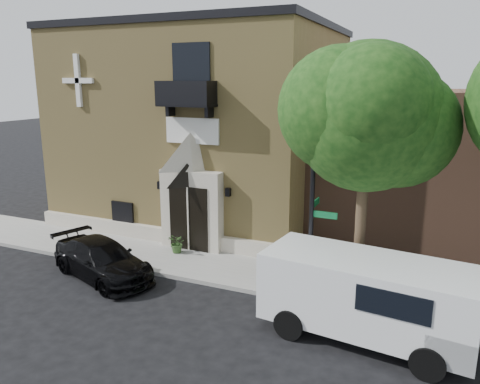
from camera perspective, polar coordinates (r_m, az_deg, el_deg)
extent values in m
plane|color=black|center=(16.78, -7.39, -10.65)|extent=(120.00, 120.00, 0.00)
cube|color=gray|center=(17.51, -2.00, -9.19)|extent=(42.00, 3.00, 0.15)
cube|color=tan|center=(23.87, -4.05, 7.88)|extent=(12.00, 10.00, 9.00)
cube|color=black|center=(23.87, -4.24, 19.06)|extent=(12.20, 10.20, 0.30)
cube|color=beige|center=(20.40, -10.54, -4.96)|extent=(12.00, 0.30, 0.60)
cube|color=beige|center=(18.89, -5.89, -2.16)|extent=(2.60, 0.55, 3.20)
pyramid|color=beige|center=(18.40, -6.06, 4.90)|extent=(2.60, 0.55, 1.50)
cube|color=black|center=(18.73, -6.30, -3.27)|extent=(1.70, 0.06, 2.60)
cube|color=beige|center=(18.70, -6.36, -3.30)|extent=(0.06, 0.04, 2.60)
cube|color=white|center=(18.46, -5.83, 7.44)|extent=(2.30, 0.10, 1.00)
cube|color=black|center=(18.04, -6.53, 10.47)|extent=(2.20, 0.90, 0.10)
cube|color=black|center=(17.65, -7.28, 11.84)|extent=(2.20, 0.06, 0.90)
cube|color=black|center=(18.57, -9.43, 11.85)|extent=(0.06, 0.90, 0.90)
cube|color=black|center=(17.52, -3.52, 11.91)|extent=(0.06, 0.90, 0.90)
cube|color=black|center=(18.39, -5.95, 14.28)|extent=(1.60, 0.08, 2.20)
cube|color=white|center=(21.58, -19.16, 12.71)|extent=(0.22, 0.14, 2.20)
cube|color=white|center=(21.58, -19.16, 12.71)|extent=(1.60, 0.14, 0.22)
cube|color=black|center=(21.16, -14.12, -2.48)|extent=(1.10, 0.10, 1.00)
cube|color=#DA5327|center=(21.18, -14.07, -2.46)|extent=(0.85, 0.06, 0.75)
cube|color=black|center=(19.58, -9.72, 0.84)|extent=(0.18, 0.18, 0.32)
cube|color=black|center=(18.10, -1.47, -0.01)|extent=(0.18, 0.18, 0.32)
cylinder|color=#38281C|center=(14.40, 14.37, -5.49)|extent=(0.32, 0.32, 4.20)
sphere|color=#11370F|center=(13.69, 15.25, 8.79)|extent=(4.20, 4.20, 4.20)
sphere|color=#11370F|center=(13.92, 18.64, 7.39)|extent=(3.36, 3.36, 3.36)
sphere|color=#11370F|center=(13.60, 12.22, 9.78)|extent=(3.57, 3.57, 3.57)
sphere|color=#11370F|center=(12.95, 15.77, 10.29)|extent=(3.15, 3.15, 3.15)
imported|color=black|center=(17.37, -16.47, -7.90)|extent=(4.90, 3.26, 1.32)
cube|color=white|center=(13.13, 15.25, -11.83)|extent=(5.73, 2.84, 1.87)
cube|color=white|center=(13.08, 24.76, -15.47)|extent=(1.36, 2.32, 0.77)
cube|color=black|center=(12.68, 27.18, -12.22)|extent=(0.55, 1.90, 0.77)
cube|color=black|center=(11.81, 18.10, -12.94)|extent=(1.75, 0.25, 0.66)
cylinder|color=black|center=(13.17, 6.03, -15.74)|extent=(0.86, 0.37, 0.84)
cylinder|color=black|center=(14.89, 9.46, -12.21)|extent=(0.86, 0.37, 0.84)
cylinder|color=black|center=(12.37, 21.90, -18.81)|extent=(0.86, 0.37, 0.84)
cylinder|color=black|center=(14.19, 23.28, -14.55)|extent=(0.86, 0.37, 0.84)
cylinder|color=black|center=(14.27, 8.70, -2.93)|extent=(0.14, 0.14, 5.37)
cube|color=#0B5C2E|center=(14.14, 10.28, -2.76)|extent=(0.76, 0.05, 0.20)
cube|color=#0B5C2E|center=(14.56, 9.18, -1.33)|extent=(0.05, 0.76, 0.20)
cylinder|color=maroon|center=(15.02, 16.76, -13.37)|extent=(0.36, 0.36, 0.08)
cylinder|color=maroon|center=(14.88, 16.84, -12.30)|extent=(0.26, 0.26, 0.54)
sphere|color=maroon|center=(14.76, 16.92, -11.24)|extent=(0.26, 0.26, 0.26)
cylinder|color=maroon|center=(14.86, 16.85, -12.14)|extent=(0.44, 0.12, 0.12)
cube|color=#0F391A|center=(15.24, 20.94, -11.26)|extent=(1.93, 1.38, 1.06)
cube|color=black|center=(15.02, 21.13, -9.25)|extent=(1.99, 1.44, 0.12)
imported|color=#365827|center=(18.76, -7.64, -6.21)|extent=(0.85, 0.78, 0.78)
imported|color=black|center=(14.98, 21.61, -10.67)|extent=(0.58, 0.39, 1.58)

